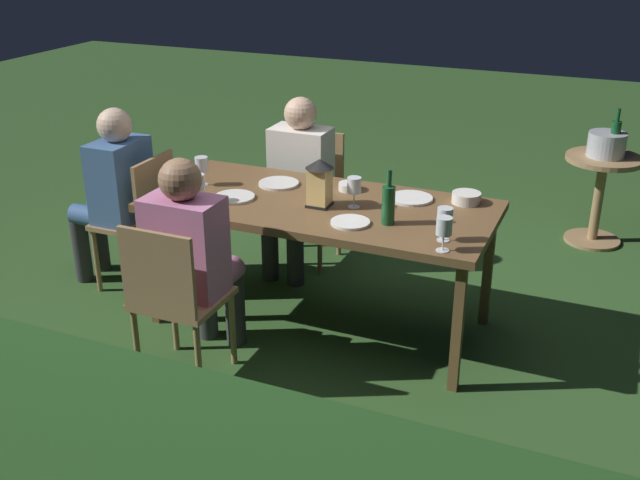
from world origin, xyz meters
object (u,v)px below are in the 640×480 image
(bowl_bread, at_px, (349,186))
(wine_glass_b, at_px, (445,218))
(dining_table, at_px, (320,212))
(green_bottle_on_table, at_px, (388,204))
(chair_head_far, at_px, (142,215))
(wine_glass_d, at_px, (198,184))
(person_in_cream, at_px, (297,178))
(wine_glass_e, at_px, (354,187))
(plate_d, at_px, (234,197))
(lantern_centerpiece, at_px, (320,180))
(side_table, at_px, (600,186))
(person_in_pink, at_px, (193,252))
(wine_glass_c, at_px, (444,228))
(plate_a, at_px, (279,183))
(ice_bucket, at_px, (607,143))
(chair_side_left_b, at_px, (309,190))
(person_in_blue, at_px, (113,188))
(bowl_olives, at_px, (466,197))
(wine_glass_a, at_px, (202,166))
(plate_c, at_px, (350,222))
(chair_side_right_b, at_px, (174,296))
(plate_b, at_px, (411,198))

(bowl_bread, bearing_deg, wine_glass_b, 143.77)
(dining_table, distance_m, green_bottle_on_table, 0.49)
(chair_head_far, height_order, wine_glass_d, wine_glass_d)
(person_in_cream, relative_size, wine_glass_e, 6.80)
(green_bottle_on_table, xyz_separation_m, plate_d, (0.90, -0.02, -0.10))
(lantern_centerpiece, xyz_separation_m, wine_glass_d, (0.62, 0.23, -0.03))
(wine_glass_d, height_order, side_table, wine_glass_d)
(person_in_pink, relative_size, wine_glass_c, 6.80)
(person_in_cream, xyz_separation_m, plate_a, (-0.09, 0.45, 0.12))
(wine_glass_e, distance_m, ice_bucket, 2.20)
(chair_side_left_b, height_order, wine_glass_c, wine_glass_c)
(wine_glass_b, height_order, wine_glass_e, same)
(person_in_blue, relative_size, ice_bucket, 3.35)
(dining_table, height_order, wine_glass_e, wine_glass_e)
(person_in_blue, distance_m, bowl_olives, 2.16)
(wine_glass_e, bearing_deg, person_in_pink, 45.55)
(person_in_cream, bearing_deg, bowl_bread, 143.11)
(chair_head_far, distance_m, lantern_centerpiece, 1.29)
(person_in_cream, distance_m, wine_glass_a, 0.74)
(wine_glass_e, bearing_deg, side_table, -122.25)
(person_in_blue, distance_m, wine_glass_a, 0.69)
(plate_c, bearing_deg, chair_side_left_b, -56.59)
(green_bottle_on_table, xyz_separation_m, wine_glass_a, (1.18, -0.15, 0.01))
(wine_glass_a, relative_size, wine_glass_d, 1.00)
(chair_side_left_b, bearing_deg, chair_head_far, 46.93)
(chair_side_right_b, bearing_deg, wine_glass_e, -126.90)
(plate_a, height_order, ice_bucket, ice_bucket)
(person_in_pink, relative_size, plate_b, 4.80)
(chair_side_left_b, relative_size, ice_bucket, 2.53)
(chair_side_left_b, height_order, bowl_bread, chair_side_left_b)
(wine_glass_a, relative_size, wine_glass_b, 1.00)
(wine_glass_c, bearing_deg, person_in_cream, -39.44)
(person_in_blue, distance_m, chair_side_right_b, 1.28)
(chair_side_right_b, height_order, plate_b, chair_side_right_b)
(plate_b, distance_m, bowl_olives, 0.30)
(plate_d, bearing_deg, plate_a, -112.68)
(person_in_pink, relative_size, wine_glass_a, 6.80)
(chair_side_left_b, relative_size, bowl_olives, 5.50)
(green_bottle_on_table, bearing_deg, ice_bucket, -114.91)
(person_in_pink, xyz_separation_m, green_bottle_on_table, (-0.87, -0.49, 0.22))
(person_in_pink, bearing_deg, person_in_cream, -90.00)
(plate_b, xyz_separation_m, plate_d, (0.91, 0.37, 0.00))
(plate_b, bearing_deg, wine_glass_e, 42.98)
(person_in_blue, relative_size, person_in_pink, 1.00)
(chair_side_left_b, relative_size, wine_glass_c, 5.15)
(person_in_pink, bearing_deg, plate_a, -96.48)
(plate_c, bearing_deg, chair_side_right_b, 41.15)
(plate_c, xyz_separation_m, bowl_olives, (-0.48, -0.53, 0.02))
(lantern_centerpiece, bearing_deg, wine_glass_a, -3.75)
(green_bottle_on_table, bearing_deg, plate_b, -91.36)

